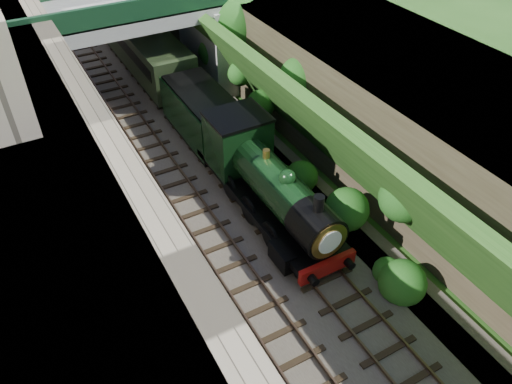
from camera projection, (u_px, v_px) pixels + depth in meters
trackbed at (167, 121)px, 30.91m from camera, size 10.00×90.00×0.20m
retaining_wall at (63, 92)px, 26.70m from camera, size 1.00×90.00×7.00m
street_plateau_right at (298, 44)px, 32.54m from camera, size 8.00×90.00×6.25m
embankment_slope at (237, 63)px, 31.09m from camera, size 4.52×90.57×6.36m
track_left at (135, 127)px, 30.07m from camera, size 2.50×90.00×0.20m
track_right at (185, 114)px, 31.27m from camera, size 2.50×90.00×0.20m
road_bridge at (151, 34)px, 31.44m from camera, size 16.00×6.40×7.25m
tree at (238, 23)px, 31.30m from camera, size 3.60×3.80×6.60m
locomotive at (268, 184)px, 23.21m from camera, size 3.10×10.22×3.83m
tender at (203, 117)px, 28.36m from camera, size 2.70×6.00×3.05m
coach_front at (132, 34)px, 36.59m from camera, size 2.90×18.00×3.70m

